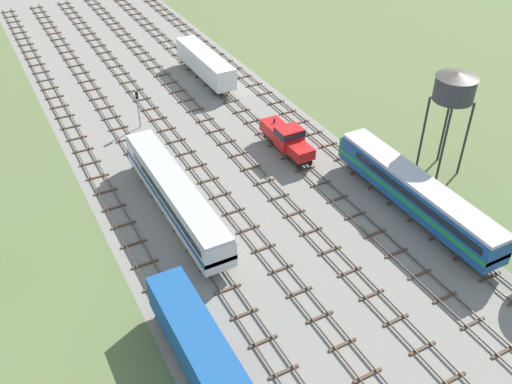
% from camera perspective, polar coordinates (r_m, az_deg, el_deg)
% --- Properties ---
extents(ground_plane, '(480.00, 480.00, 0.00)m').
position_cam_1_polar(ground_plane, '(62.14, -4.09, 3.36)').
color(ground_plane, '#5B6B3D').
extents(ballast_bed, '(28.86, 176.00, 0.01)m').
position_cam_1_polar(ballast_bed, '(62.14, -4.09, 3.37)').
color(ballast_bed, gray).
rests_on(ballast_bed, ground).
extents(track_far_left, '(2.40, 126.00, 0.29)m').
position_cam_1_polar(track_far_left, '(59.91, -15.36, 0.81)').
color(track_far_left, '#47382D').
rests_on(track_far_left, ground).
extents(track_left, '(2.40, 126.00, 0.29)m').
position_cam_1_polar(track_left, '(60.80, -10.89, 2.09)').
color(track_left, '#47382D').
rests_on(track_left, ground).
extents(track_centre_left, '(2.40, 126.00, 0.29)m').
position_cam_1_polar(track_centre_left, '(62.07, -6.57, 3.31)').
color(track_centre_left, '#47382D').
rests_on(track_centre_left, ground).
extents(track_centre, '(2.40, 126.00, 0.29)m').
position_cam_1_polar(track_centre, '(63.71, -2.44, 4.46)').
color(track_centre, '#47382D').
rests_on(track_centre, ground).
extents(track_centre_right, '(2.40, 126.00, 0.29)m').
position_cam_1_polar(track_centre_right, '(65.68, 1.47, 5.53)').
color(track_centre_right, '#47382D').
rests_on(track_centre_right, ground).
extents(track_right, '(2.40, 126.00, 0.29)m').
position_cam_1_polar(track_right, '(67.96, 5.16, 6.51)').
color(track_right, '#47382D').
rests_on(track_right, ground).
extents(freight_boxcar_far_left_nearest, '(2.87, 14.00, 3.60)m').
position_cam_1_polar(freight_boxcar_far_left_nearest, '(39.46, -5.46, -15.77)').
color(freight_boxcar_far_left_nearest, '#194C8C').
rests_on(freight_boxcar_far_left_nearest, ground).
extents(diesel_railcar_right_near, '(2.96, 20.50, 3.80)m').
position_cam_1_polar(diesel_railcar_right_near, '(54.46, 15.89, -0.02)').
color(diesel_railcar_right_near, '#194C8C').
rests_on(diesel_railcar_right_near, ground).
extents(diesel_railcar_left_mid, '(2.96, 20.50, 3.80)m').
position_cam_1_polar(diesel_railcar_left_mid, '(52.71, -8.18, -0.18)').
color(diesel_railcar_left_mid, beige).
rests_on(diesel_railcar_left_mid, ground).
extents(shunter_loco_centre_right_midfar, '(2.74, 8.46, 3.10)m').
position_cam_1_polar(shunter_loco_centre_right_midfar, '(62.01, 3.17, 5.50)').
color(shunter_loco_centre_right_midfar, red).
rests_on(shunter_loco_centre_right_midfar, ground).
extents(freight_boxcar_centre_right_far, '(2.87, 14.00, 3.60)m').
position_cam_1_polar(freight_boxcar_centre_right_far, '(79.45, -5.15, 12.87)').
color(freight_boxcar_centre_right_far, white).
rests_on(freight_boxcar_centre_right_far, ground).
extents(water_tower, '(4.16, 4.16, 11.16)m').
position_cam_1_polar(water_tower, '(58.69, 19.46, 9.87)').
color(water_tower, '#2D2826').
rests_on(water_tower, ground).
extents(signal_post_nearest, '(0.28, 0.47, 4.75)m').
position_cam_1_polar(signal_post_nearest, '(68.04, -11.87, 8.67)').
color(signal_post_nearest, gray).
rests_on(signal_post_nearest, ground).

